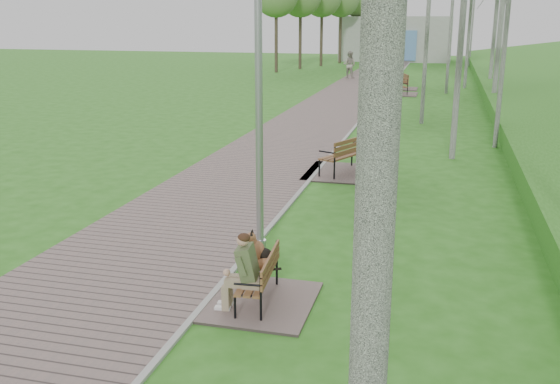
{
  "coord_description": "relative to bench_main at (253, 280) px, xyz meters",
  "views": [
    {
      "loc": [
        3.15,
        -9.27,
        4.06
      ],
      "look_at": [
        0.37,
        1.33,
        0.95
      ],
      "focal_mm": 40.0,
      "sensor_mm": 36.0,
      "label": 1
    }
  ],
  "objects": [
    {
      "name": "walkway",
      "position": [
        -2.42,
        22.82,
        -0.35
      ],
      "size": [
        3.5,
        67.0,
        0.04
      ],
      "primitive_type": "cube",
      "color": "#72605C",
      "rests_on": "ground"
    },
    {
      "name": "lamp_post_near",
      "position": [
        -0.43,
        1.81,
        2.11
      ],
      "size": [
        0.21,
        0.21,
        5.32
      ],
      "color": "#919398",
      "rests_on": "ground"
    },
    {
      "name": "lamp_post_second",
      "position": [
        -0.22,
        18.36,
        1.97
      ],
      "size": [
        0.19,
        0.19,
        5.02
      ],
      "color": "#919398",
      "rests_on": "ground"
    },
    {
      "name": "pedestrian_far",
      "position": [
        -3.74,
        34.04,
        0.52
      ],
      "size": [
        1.0,
        0.85,
        1.79
      ],
      "primitive_type": "imported",
      "rotation": [
        0.0,
        0.0,
        2.92
      ],
      "color": "#9D9789",
      "rests_on": "ground"
    },
    {
      "name": "bench_second",
      "position": [
        0.03,
        8.08,
        -0.14
      ],
      "size": [
        2.0,
        2.22,
        1.23
      ],
      "color": "#72605C",
      "rests_on": "ground"
    },
    {
      "name": "kerb",
      "position": [
        -0.67,
        22.82,
        -0.35
      ],
      "size": [
        0.1,
        67.0,
        0.05
      ],
      "primitive_type": "cube",
      "color": "#999993",
      "rests_on": "ground"
    },
    {
      "name": "bench_main",
      "position": [
        0.0,
        0.0,
        0.0
      ],
      "size": [
        1.55,
        1.73,
        1.35
      ],
      "color": "#72605C",
      "rests_on": "ground"
    },
    {
      "name": "bench_far",
      "position": [
        0.12,
        28.66,
        -0.18
      ],
      "size": [
        1.69,
        1.88,
        1.04
      ],
      "color": "#72605C",
      "rests_on": "ground"
    },
    {
      "name": "building_north",
      "position": [
        -2.17,
        52.29,
        1.62
      ],
      "size": [
        10.0,
        5.2,
        4.0
      ],
      "color": "#9E9E99",
      "rests_on": "ground"
    },
    {
      "name": "pedestrian_near",
      "position": [
        -2.11,
        47.8,
        0.37
      ],
      "size": [
        0.63,
        0.51,
        1.48
      ],
      "primitive_type": "imported",
      "rotation": [
        0.0,
        0.0,
        3.48
      ],
      "color": "silver",
      "rests_on": "ground"
    },
    {
      "name": "ground",
      "position": [
        -0.67,
        1.32,
        -0.37
      ],
      "size": [
        120.0,
        120.0,
        0.0
      ],
      "primitive_type": "plane",
      "color": "#2C6C19",
      "rests_on": "ground"
    },
    {
      "name": "bench_third",
      "position": [
        0.17,
        25.99,
        -0.17
      ],
      "size": [
        1.82,
        2.02,
        1.12
      ],
      "color": "#72605C",
      "rests_on": "ground"
    },
    {
      "name": "lamp_post_third",
      "position": [
        -0.59,
        35.3,
        2.31
      ],
      "size": [
        0.22,
        0.22,
        5.74
      ],
      "color": "#919398",
      "rests_on": "ground"
    }
  ]
}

